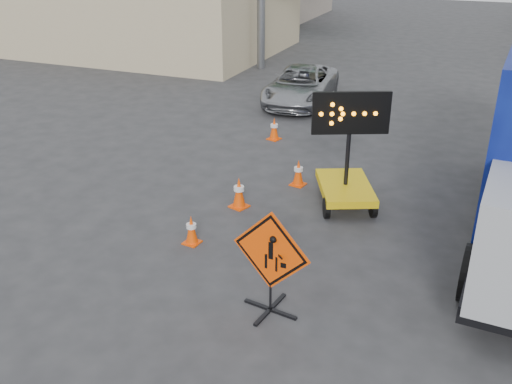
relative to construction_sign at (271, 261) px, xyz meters
The scene contains 9 objects.
ground 1.54m from the construction_sign, 117.18° to the right, with size 100.00×100.00×0.00m, color #2D2D30.
storefront_left_near 23.91m from the construction_sign, 127.50° to the left, with size 14.00×10.00×4.00m, color tan.
construction_sign is the anchor object (origin of this frame).
arrow_board 4.49m from the construction_sign, 88.49° to the left, with size 1.82×2.20×2.70m.
pickup_truck 12.75m from the construction_sign, 106.16° to the left, with size 2.12×4.61×1.28m, color #9FA0A6.
cone_a 2.83m from the construction_sign, 146.85° to the left, with size 0.35×0.35×0.63m.
cone_b 4.04m from the construction_sign, 121.60° to the left, with size 0.47×0.47×0.74m.
cone_c 5.29m from the construction_sign, 103.58° to the left, with size 0.40×0.40×0.68m.
cone_d 8.63m from the construction_sign, 110.44° to the left, with size 0.43×0.43×0.69m.
Camera 1 is at (3.34, -6.33, 5.87)m, focal length 40.00 mm.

